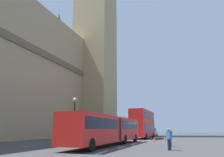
# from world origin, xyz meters

# --- Properties ---
(ground_plane) EXTENTS (160.00, 160.00, 0.00)m
(ground_plane) POSITION_xyz_m (0.00, 0.00, 0.00)
(ground_plane) COLOR #424244
(lane_centre_marking) EXTENTS (25.20, 0.16, 0.01)m
(lane_centre_marking) POSITION_xyz_m (-4.17, 0.00, 0.01)
(lane_centre_marking) COLOR silver
(lane_centre_marking) RESTS_ON ground_plane
(articulated_bus) EXTENTS (15.92, 2.54, 2.90)m
(articulated_bus) POSITION_xyz_m (-9.24, 1.99, 1.74)
(articulated_bus) COLOR red
(articulated_bus) RESTS_ON ground_plane
(double_decker_bus) EXTENTS (10.33, 2.54, 4.90)m
(double_decker_bus) POSITION_xyz_m (7.56, 2.00, 2.71)
(double_decker_bus) COLOR red
(double_decker_bus) RESTS_ON ground_plane
(sedan_lead) EXTENTS (4.40, 1.86, 1.85)m
(sedan_lead) POSITION_xyz_m (17.77, 2.18, 0.91)
(sedan_lead) COLOR #B7B7BC
(sedan_lead) RESTS_ON ground_plane
(traffic_cone_west) EXTENTS (0.36, 0.36, 0.58)m
(traffic_cone_west) POSITION_xyz_m (-2.18, -1.58, 0.28)
(traffic_cone_west) COLOR black
(traffic_cone_west) RESTS_ON ground_plane
(traffic_cone_middle) EXTENTS (0.36, 0.36, 0.58)m
(traffic_cone_middle) POSITION_xyz_m (3.56, -2.21, 0.28)
(traffic_cone_middle) COLOR black
(traffic_cone_middle) RESTS_ON ground_plane
(street_lamp) EXTENTS (0.44, 0.44, 5.27)m
(street_lamp) POSITION_xyz_m (-8.83, 6.50, 3.06)
(street_lamp) COLOR black
(street_lamp) RESTS_ON ground_plane
(pedestrian_near_cones) EXTENTS (0.43, 0.46, 1.69)m
(pedestrian_near_cones) POSITION_xyz_m (-12.38, -4.44, 0.91)
(pedestrian_near_cones) COLOR #262D4C
(pedestrian_near_cones) RESTS_ON ground_plane
(pedestrian_by_kerb) EXTENTS (0.41, 0.47, 1.69)m
(pedestrian_by_kerb) POSITION_xyz_m (-8.59, -4.17, 0.91)
(pedestrian_by_kerb) COLOR #726651
(pedestrian_by_kerb) RESTS_ON ground_plane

